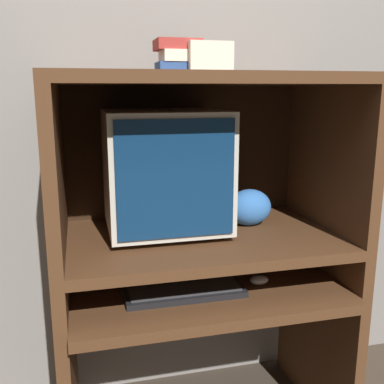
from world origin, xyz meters
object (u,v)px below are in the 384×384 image
snack_bag (249,207)px  storage_box (207,58)px  keyboard (184,291)px  crt_monitor (165,171)px  mouse (259,280)px  book_stack (180,57)px

snack_bag → storage_box: storage_box is taller
keyboard → snack_bag: bearing=32.5°
crt_monitor → snack_bag: 0.36m
mouse → snack_bag: snack_bag is taller
book_stack → crt_monitor: bearing=-165.5°
crt_monitor → storage_box: 0.41m
keyboard → book_stack: (0.04, 0.21, 0.77)m
mouse → storage_box: size_ratio=0.46×
snack_bag → crt_monitor: bearing=-179.8°
keyboard → mouse: 0.28m
mouse → book_stack: size_ratio=0.41×
book_stack → storage_box: (0.09, -0.03, -0.01)m
snack_bag → storage_box: (-0.18, -0.02, 0.54)m
storage_box → keyboard: bearing=-125.4°
crt_monitor → storage_box: storage_box is taller
snack_bag → storage_box: 0.57m
storage_box → book_stack: bearing=160.5°
mouse → storage_box: bearing=134.2°
snack_bag → book_stack: book_stack is taller
crt_monitor → book_stack: 0.40m
crt_monitor → snack_bag: (0.32, 0.00, -0.16)m
snack_bag → keyboard: bearing=-147.5°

